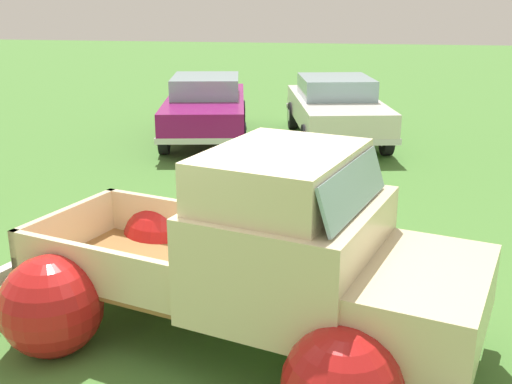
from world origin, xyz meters
The scene contains 4 objects.
ground_plane centered at (0.00, 0.00, 0.00)m, with size 80.00×80.00×0.00m, color #477A33.
vintage_pickup_truck centered at (0.37, -0.11, 0.76)m, with size 4.97×3.71×1.96m.
show_car_0 centered at (-2.33, 8.51, 0.78)m, with size 2.62×4.75×1.43m.
show_car_1 centered at (0.63, 8.84, 0.78)m, with size 2.74×4.68×1.43m.
Camera 1 is at (1.16, -5.22, 3.16)m, focal length 43.33 mm.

